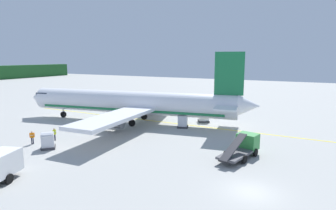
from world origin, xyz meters
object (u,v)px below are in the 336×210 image
(airliner_foreground, at_px, (133,103))
(crew_marshaller, at_px, (54,133))
(crew_loader_left, at_px, (32,136))
(cargo_container_mid, at_px, (183,121))
(cargo_container_far, at_px, (204,117))
(cargo_container_near, at_px, (48,141))
(service_truck_baggage, at_px, (243,146))

(airliner_foreground, bearing_deg, crew_marshaller, 167.26)
(airliner_foreground, bearing_deg, crew_loader_left, 164.56)
(cargo_container_mid, bearing_deg, airliner_foreground, 93.91)
(cargo_container_far, relative_size, crew_marshaller, 1.42)
(cargo_container_far, distance_m, crew_loader_left, 26.90)
(cargo_container_near, bearing_deg, cargo_container_far, -27.31)
(service_truck_baggage, relative_size, cargo_container_near, 3.00)
(cargo_container_far, xyz_separation_m, crew_loader_left, (-22.28, 15.08, 0.13))
(cargo_container_mid, bearing_deg, cargo_container_far, -15.76)
(airliner_foreground, distance_m, cargo_container_near, 16.91)
(crew_marshaller, bearing_deg, crew_loader_left, 150.17)
(airliner_foreground, xyz_separation_m, crew_marshaller, (-13.96, 3.16, -2.37))
(service_truck_baggage, height_order, cargo_container_far, service_truck_baggage)
(crew_loader_left, bearing_deg, crew_marshaller, -29.83)
(airliner_foreground, distance_m, service_truck_baggage, 22.42)
(service_truck_baggage, bearing_deg, cargo_container_far, 35.20)
(cargo_container_near, xyz_separation_m, crew_loader_left, (0.39, 3.38, 0.03))
(cargo_container_mid, height_order, crew_marshaller, cargo_container_mid)
(airliner_foreground, relative_size, crew_marshaller, 24.11)
(service_truck_baggage, height_order, cargo_container_near, service_truck_baggage)
(cargo_container_far, bearing_deg, airliner_foreground, 119.43)
(service_truck_baggage, xyz_separation_m, crew_loader_left, (-7.95, 25.19, -0.17))
(airliner_foreground, xyz_separation_m, cargo_container_far, (5.97, -10.58, -2.52))
(service_truck_baggage, distance_m, cargo_container_near, 23.35)
(cargo_container_far, bearing_deg, cargo_container_mid, 164.24)
(service_truck_baggage, bearing_deg, cargo_container_mid, 52.29)
(cargo_container_near, distance_m, crew_loader_left, 3.40)
(service_truck_baggage, xyz_separation_m, cargo_container_mid, (8.98, 11.62, -0.17))
(airliner_foreground, xyz_separation_m, service_truck_baggage, (-8.36, -20.68, -2.22))
(cargo_container_near, relative_size, cargo_container_far, 0.95)
(airliner_foreground, bearing_deg, cargo_container_mid, -86.09)
(airliner_foreground, bearing_deg, service_truck_baggage, -112.01)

